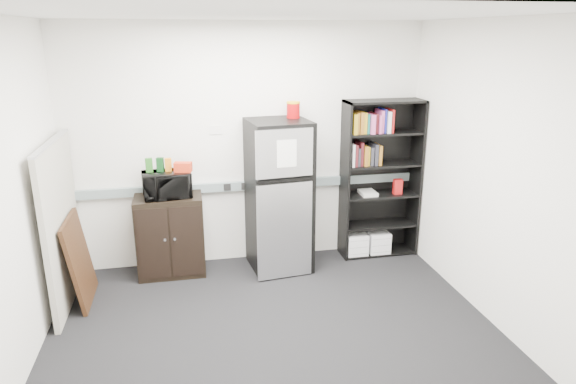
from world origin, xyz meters
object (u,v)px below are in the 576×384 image
Objects in this scene: bookshelf at (379,176)px; cubicle_partition at (61,224)px; microwave at (167,185)px; refrigerator at (279,196)px; cabinet at (170,235)px.

cubicle_partition is (-3.41, -0.49, -0.16)m from bookshelf.
microwave is at bearing 22.14° from cubicle_partition.
refrigerator reaches higher than cubicle_partition.
bookshelf is 2.47m from cabinet.
cabinet is at bearing -178.44° from bookshelf.
cubicle_partition is at bearing -157.07° from cabinet.
microwave is at bearing 170.28° from refrigerator.
bookshelf is 1.10× the size of refrigerator.
microwave is (-2.41, -0.08, 0.06)m from bookshelf.
refrigerator is (1.20, -0.08, 0.39)m from cabinet.
microwave is at bearing -178.06° from bookshelf.
cabinet is at bearing 169.53° from refrigerator.
cabinet is 1.82× the size of microwave.
microwave reaches higher than cabinet.
microwave is (0.00, -0.02, 0.58)m from cabinet.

